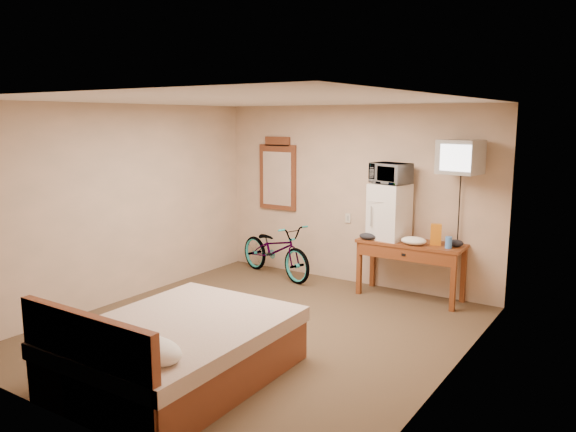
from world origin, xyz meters
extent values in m
plane|color=#483524|center=(0.00, 0.00, 0.00)|extent=(4.60, 4.60, 0.00)
plane|color=silver|center=(0.00, 0.00, 2.50)|extent=(4.60, 4.60, 0.00)
cube|color=tan|center=(0.00, 2.30, 1.25)|extent=(4.20, 0.04, 2.50)
cube|color=tan|center=(0.00, -2.30, 1.25)|extent=(4.20, 0.04, 2.50)
cube|color=tan|center=(-2.10, 0.00, 1.25)|extent=(0.04, 4.60, 2.50)
cube|color=tan|center=(2.10, 0.00, 1.25)|extent=(0.04, 4.60, 2.50)
cube|color=beige|center=(-0.08, 2.29, 0.92)|extent=(0.08, 0.01, 0.13)
cube|color=brown|center=(0.96, 2.04, 0.73)|extent=(1.37, 0.55, 0.04)
cube|color=brown|center=(0.34, 1.83, 0.35)|extent=(0.06, 0.06, 0.71)
cube|color=brown|center=(1.59, 1.83, 0.35)|extent=(0.06, 0.06, 0.71)
cube|color=brown|center=(0.34, 2.25, 0.35)|extent=(0.06, 0.06, 0.71)
cube|color=brown|center=(1.59, 2.25, 0.35)|extent=(0.06, 0.06, 0.71)
cube|color=brown|center=(0.96, 1.81, 0.63)|extent=(1.24, 0.06, 0.16)
cube|color=black|center=(0.96, 1.79, 0.63)|extent=(0.05, 0.02, 0.03)
cube|color=white|center=(0.65, 2.05, 1.11)|extent=(0.51, 0.49, 0.73)
cube|color=#9D9D98|center=(0.65, 1.83, 1.26)|extent=(0.45, 0.01, 0.00)
cylinder|color=#9D9D98|center=(0.49, 1.83, 1.07)|extent=(0.02, 0.02, 0.26)
imported|color=white|center=(0.65, 2.05, 1.61)|extent=(0.56, 0.45, 0.27)
cube|color=orange|center=(1.29, 2.03, 0.88)|extent=(0.15, 0.12, 0.27)
cylinder|color=#4486E7|center=(1.48, 1.94, 0.82)|extent=(0.08, 0.08, 0.14)
ellipsoid|color=white|center=(1.05, 1.90, 0.80)|extent=(0.32, 0.25, 0.10)
ellipsoid|color=black|center=(0.44, 1.86, 0.79)|extent=(0.23, 0.17, 0.09)
ellipsoid|color=black|center=(1.52, 2.09, 0.79)|extent=(0.19, 0.16, 0.09)
cube|color=black|center=(1.54, 2.28, 1.77)|extent=(0.14, 0.02, 0.14)
cylinder|color=black|center=(1.54, 2.24, 1.77)|extent=(0.05, 0.30, 0.05)
cube|color=#9D9D98|center=(1.54, 2.02, 1.86)|extent=(0.53, 0.46, 0.41)
cube|color=white|center=(1.54, 1.82, 1.86)|extent=(0.38, 0.08, 0.31)
cube|color=black|center=(1.54, 2.22, 1.86)|extent=(0.29, 0.06, 0.25)
cube|color=brown|center=(-1.28, 2.27, 1.43)|extent=(0.65, 0.04, 0.98)
cube|color=brown|center=(-1.28, 2.27, 1.98)|extent=(0.43, 0.04, 0.14)
cube|color=white|center=(-1.28, 2.25, 1.41)|extent=(0.51, 0.01, 0.81)
imported|color=black|center=(-1.08, 1.92, 0.40)|extent=(1.62, 0.96, 0.80)
cube|color=brown|center=(0.09, -1.30, 0.20)|extent=(1.53, 2.02, 0.40)
cube|color=#BEAE93|center=(0.09, -1.30, 0.45)|extent=(1.57, 2.06, 0.14)
cube|color=brown|center=(0.09, -2.26, 0.55)|extent=(1.49, 0.08, 0.70)
ellipsoid|color=silver|center=(-0.26, -1.95, 0.58)|extent=(0.57, 0.35, 0.20)
ellipsoid|color=silver|center=(0.44, -1.95, 0.58)|extent=(0.57, 0.35, 0.20)
camera|label=1|loc=(3.53, -4.72, 2.32)|focal=35.00mm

